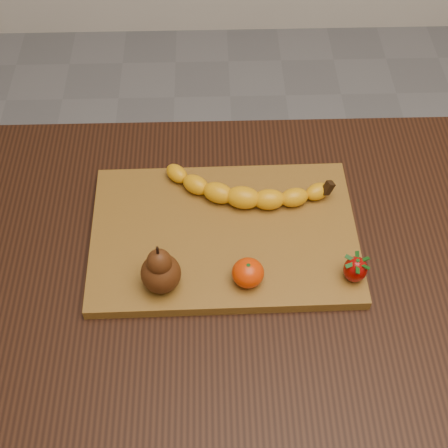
{
  "coord_description": "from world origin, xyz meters",
  "views": [
    {
      "loc": [
        -0.08,
        -0.58,
        1.62
      ],
      "look_at": [
        -0.06,
        0.06,
        0.8
      ],
      "focal_mm": 50.0,
      "sensor_mm": 36.0,
      "label": 1
    }
  ],
  "objects_px": {
    "pear": "(160,267)",
    "cutting_board": "(224,235)",
    "mandarin": "(248,273)",
    "table": "(257,295)"
  },
  "relations": [
    {
      "from": "pear",
      "to": "mandarin",
      "type": "bearing_deg",
      "value": 1.57
    },
    {
      "from": "cutting_board",
      "to": "pear",
      "type": "relative_size",
      "value": 4.56
    },
    {
      "from": "table",
      "to": "cutting_board",
      "type": "relative_size",
      "value": 2.22
    },
    {
      "from": "table",
      "to": "cutting_board",
      "type": "height_order",
      "value": "cutting_board"
    },
    {
      "from": "cutting_board",
      "to": "pear",
      "type": "bearing_deg",
      "value": -134.96
    },
    {
      "from": "cutting_board",
      "to": "table",
      "type": "bearing_deg",
      "value": -44.54
    },
    {
      "from": "pear",
      "to": "mandarin",
      "type": "distance_m",
      "value": 0.14
    },
    {
      "from": "table",
      "to": "pear",
      "type": "bearing_deg",
      "value": -163.34
    },
    {
      "from": "pear",
      "to": "mandarin",
      "type": "relative_size",
      "value": 1.92
    },
    {
      "from": "pear",
      "to": "cutting_board",
      "type": "bearing_deg",
      "value": 45.73
    }
  ]
}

